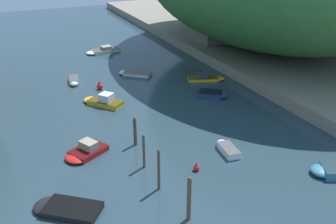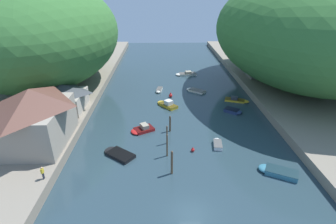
# 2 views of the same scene
# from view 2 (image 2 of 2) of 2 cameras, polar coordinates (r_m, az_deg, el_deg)

# --- Properties ---
(water_surface) EXTENTS (130.00, 130.00, 0.00)m
(water_surface) POSITION_cam_2_polar(r_m,az_deg,el_deg) (55.02, 1.74, 2.10)
(water_surface) COLOR #283D47
(water_surface) RESTS_ON ground
(left_bank) EXTENTS (22.00, 120.00, 1.47)m
(left_bank) POSITION_cam_2_polar(r_m,az_deg,el_deg) (59.79, -25.48, 2.24)
(left_bank) COLOR gray
(left_bank) RESTS_ON ground
(right_bank) EXTENTS (22.00, 120.00, 1.47)m
(right_bank) POSITION_cam_2_polar(r_m,az_deg,el_deg) (62.58, 27.69, 2.77)
(right_bank) COLOR gray
(right_bank) RESTS_ON ground
(hillside_left) EXTENTS (31.79, 44.51, 22.67)m
(hillside_left) POSITION_cam_2_polar(r_m,az_deg,el_deg) (64.80, -25.62, 15.13)
(hillside_left) COLOR #387033
(hillside_left) RESTS_ON left_bank
(hillside_right) EXTENTS (37.85, 53.00, 23.93)m
(hillside_right) POSITION_cam_2_polar(r_m,az_deg,el_deg) (66.31, 27.92, 15.43)
(hillside_right) COLOR #387033
(hillside_right) RESTS_ON right_bank
(waterfront_building) EXTENTS (8.63, 11.65, 8.23)m
(waterfront_building) POSITION_cam_2_polar(r_m,az_deg,el_deg) (40.84, -27.04, -0.75)
(waterfront_building) COLOR gray
(waterfront_building) RESTS_ON left_bank
(boathouse_shed) EXTENTS (8.24, 8.27, 4.95)m
(boathouse_shed) POSITION_cam_2_polar(r_m,az_deg,el_deg) (51.15, -22.14, 3.17)
(boathouse_shed) COLOR #B2A899
(boathouse_shed) RESTS_ON left_bank
(right_bank_cottage) EXTENTS (6.21, 7.86, 3.84)m
(right_bank_cottage) POSITION_cam_2_polar(r_m,az_deg,el_deg) (71.24, 19.04, 9.18)
(right_bank_cottage) COLOR slate
(right_bank_cottage) RESTS_ON right_bank
(boat_cabin_cruiser) EXTENTS (3.73, 3.43, 0.68)m
(boat_cabin_cruiser) POSITION_cam_2_polar(r_m,az_deg,el_deg) (51.96, 14.12, 0.22)
(boat_cabin_cruiser) COLOR navy
(boat_cabin_cruiser) RESTS_ON water_surface
(boat_far_right_bank) EXTENTS (5.21, 4.73, 0.48)m
(boat_far_right_bank) POSITION_cam_2_polar(r_m,az_deg,el_deg) (38.84, -10.86, -8.88)
(boat_far_right_bank) COLOR black
(boat_far_right_bank) RESTS_ON water_surface
(boat_red_skiff) EXTENTS (4.81, 4.38, 0.47)m
(boat_red_skiff) POSITION_cam_2_polar(r_m,az_deg,el_deg) (61.24, 5.90, 4.71)
(boat_red_skiff) COLOR silver
(boat_red_skiff) RESTS_ON water_surface
(boat_mid_channel) EXTENTS (5.28, 3.31, 0.95)m
(boat_mid_channel) POSITION_cam_2_polar(r_m,az_deg,el_deg) (57.32, 14.79, 2.53)
(boat_mid_channel) COLOR gold
(boat_mid_channel) RESTS_ON water_surface
(boat_far_upstream) EXTENTS (5.88, 2.78, 1.01)m
(boat_far_upstream) POSITION_cam_2_polar(r_m,az_deg,el_deg) (72.89, 3.88, 8.30)
(boat_far_upstream) COLOR silver
(boat_far_upstream) RESTS_ON water_surface
(boat_small_dinghy) EXTENTS (1.56, 3.25, 0.61)m
(boat_small_dinghy) POSITION_cam_2_polar(r_m,az_deg,el_deg) (41.01, 10.73, -6.74)
(boat_small_dinghy) COLOR white
(boat_small_dinghy) RESTS_ON water_surface
(boat_yellow_tender) EXTENTS (4.59, 5.01, 1.43)m
(boat_yellow_tender) POSITION_cam_2_polar(r_m,az_deg,el_deg) (53.13, -0.28, 1.72)
(boat_yellow_tender) COLOR gold
(boat_yellow_tender) RESTS_ON water_surface
(boat_near_quay) EXTENTS (4.41, 3.73, 1.18)m
(boat_near_quay) POSITION_cam_2_polar(r_m,az_deg,el_deg) (44.20, -5.64, -3.75)
(boat_near_quay) COLOR red
(boat_near_quay) RESTS_ON water_surface
(boat_white_cruiser) EXTENTS (1.69, 3.50, 0.62)m
(boat_white_cruiser) POSITION_cam_2_polar(r_m,az_deg,el_deg) (60.82, -1.97, 4.76)
(boat_white_cruiser) COLOR silver
(boat_white_cruiser) RESTS_ON water_surface
(boat_navy_launch) EXTENTS (5.21, 3.93, 0.70)m
(boat_navy_launch) POSITION_cam_2_polar(r_m,az_deg,el_deg) (37.49, 22.56, -11.85)
(boat_navy_launch) COLOR teal
(boat_navy_launch) RESTS_ON water_surface
(mooring_post_nearest) EXTENTS (0.30, 0.30, 3.50)m
(mooring_post_nearest) POSITION_cam_2_polar(r_m,az_deg,el_deg) (33.90, 0.85, -10.91)
(mooring_post_nearest) COLOR brown
(mooring_post_nearest) RESTS_ON water_surface
(mooring_post_second) EXTENTS (0.23, 0.23, 3.54)m
(mooring_post_second) POSITION_cam_2_polar(r_m,az_deg,el_deg) (37.14, -0.20, -7.26)
(mooring_post_second) COLOR brown
(mooring_post_second) RESTS_ON water_surface
(mooring_post_middle) EXTENTS (0.23, 0.23, 3.12)m
(mooring_post_middle) POSITION_cam_2_polar(r_m,az_deg,el_deg) (40.05, -0.23, -4.96)
(mooring_post_middle) COLOR brown
(mooring_post_middle) RESTS_ON water_surface
(mooring_post_fourth) EXTENTS (0.31, 0.31, 2.85)m
(mooring_post_fourth) POSITION_cam_2_polar(r_m,az_deg,el_deg) (43.46, 0.45, -2.54)
(mooring_post_fourth) COLOR #4C3D2D
(mooring_post_fourth) RESTS_ON water_surface
(channel_buoy_near) EXTENTS (0.78, 0.78, 1.17)m
(channel_buoy_near) POSITION_cam_2_polar(r_m,az_deg,el_deg) (57.47, 0.56, 3.66)
(channel_buoy_near) COLOR red
(channel_buoy_near) RESTS_ON water_surface
(channel_buoy_far) EXTENTS (0.54, 0.54, 0.80)m
(channel_buoy_far) POSITION_cam_2_polar(r_m,az_deg,el_deg) (39.03, 5.42, -8.16)
(channel_buoy_far) COLOR red
(channel_buoy_far) RESTS_ON water_surface
(person_on_quay) EXTENTS (0.26, 0.40, 1.69)m
(person_on_quay) POSITION_cam_2_polar(r_m,az_deg,el_deg) (34.51, -25.66, -11.70)
(person_on_quay) COLOR #282D3D
(person_on_quay) RESTS_ON left_bank
(person_by_boathouse) EXTENTS (0.24, 0.39, 1.69)m
(person_by_boathouse) POSITION_cam_2_polar(r_m,az_deg,el_deg) (40.09, -23.81, -5.89)
(person_by_boathouse) COLOR #282D3D
(person_by_boathouse) RESTS_ON left_bank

